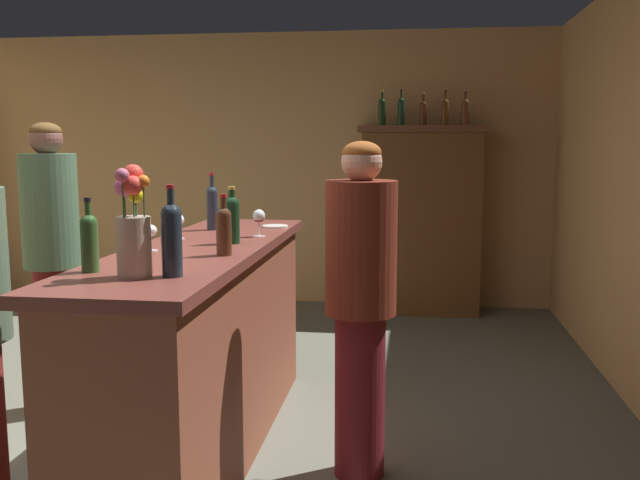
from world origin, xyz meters
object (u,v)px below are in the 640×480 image
(wine_bottle_syrah, at_px, (232,217))
(display_bottle_right, at_px, (465,111))
(display_bottle_left, at_px, (382,110))
(display_bottle_midleft, at_px, (401,110))
(display_cabinet, at_px, (421,217))
(wine_bottle_pinot, at_px, (224,228))
(wine_bottle_riesling, at_px, (89,239))
(bar_counter, at_px, (203,349))
(wine_glass_front, at_px, (178,221))
(wine_bottle_merlot, at_px, (212,205))
(display_bottle_center, at_px, (423,112))
(flower_arrangement, at_px, (133,227))
(bartender, at_px, (361,296))
(patron_in_grey, at_px, (52,254))
(wine_bottle_rose, at_px, (172,236))
(cheese_plate, at_px, (275,226))
(wine_glass_rear, at_px, (259,218))
(display_bottle_midright, at_px, (445,111))
(wine_glass_mid, at_px, (150,232))

(wine_bottle_syrah, xyz_separation_m, display_bottle_right, (1.34, 3.04, 0.65))
(display_bottle_left, bearing_deg, display_bottle_midleft, -0.00)
(display_cabinet, xyz_separation_m, display_bottle_midleft, (-0.20, -0.00, 0.96))
(wine_bottle_pinot, bearing_deg, wine_bottle_riesling, -131.24)
(bar_counter, xyz_separation_m, wine_glass_front, (-0.19, 0.22, 0.62))
(wine_bottle_merlot, distance_m, display_bottle_center, 2.87)
(bar_counter, distance_m, display_bottle_right, 3.70)
(flower_arrangement, relative_size, display_bottle_right, 1.42)
(display_cabinet, distance_m, wine_bottle_merlot, 2.81)
(display_cabinet, bearing_deg, display_bottle_center, 0.00)
(flower_arrangement, distance_m, display_bottle_left, 4.06)
(display_bottle_center, height_order, display_bottle_right, display_bottle_right)
(display_bottle_left, bearing_deg, bartender, -88.81)
(wine_bottle_syrah, bearing_deg, patron_in_grey, 164.03)
(wine_bottle_rose, height_order, display_bottle_left, display_bottle_left)
(cheese_plate, relative_size, display_bottle_midleft, 0.48)
(wine_glass_rear, xyz_separation_m, cheese_plate, (0.00, 0.42, -0.10))
(wine_bottle_pinot, relative_size, display_bottle_midleft, 0.85)
(bar_counter, bearing_deg, display_bottle_midright, 67.48)
(display_bottle_midright, bearing_deg, wine_bottle_pinot, -107.91)
(wine_glass_rear, relative_size, display_bottle_midright, 0.47)
(display_bottle_midleft, relative_size, display_bottle_center, 1.10)
(wine_glass_front, relative_size, flower_arrangement, 0.31)
(wine_bottle_riesling, distance_m, wine_glass_mid, 0.54)
(bar_counter, height_order, bartender, bartender)
(display_cabinet, distance_m, wine_glass_front, 3.19)
(display_bottle_center, xyz_separation_m, bartender, (-0.30, -3.28, -0.98))
(wine_bottle_riesling, distance_m, display_bottle_center, 4.14)
(wine_bottle_rose, xyz_separation_m, flower_arrangement, (-0.14, -0.03, 0.03))
(cheese_plate, bearing_deg, patron_in_grey, -163.90)
(wine_glass_front, distance_m, bartender, 1.10)
(wine_bottle_syrah, xyz_separation_m, display_bottle_center, (0.97, 3.04, 0.65))
(bar_counter, relative_size, display_bottle_center, 8.07)
(flower_arrangement, bearing_deg, bartender, 39.85)
(wine_bottle_rose, bearing_deg, patron_in_grey, 133.75)
(wine_bottle_pinot, bearing_deg, wine_glass_mid, 168.63)
(wine_glass_front, bearing_deg, display_bottle_midright, 62.92)
(wine_bottle_syrah, bearing_deg, bartender, -20.13)
(wine_glass_front, height_order, display_bottle_midleft, display_bottle_midleft)
(wine_glass_mid, distance_m, bartender, 1.02)
(display_cabinet, xyz_separation_m, wine_bottle_syrah, (-0.96, -3.04, 0.30))
(bartender, bearing_deg, cheese_plate, -41.99)
(wine_bottle_pinot, relative_size, display_bottle_midright, 0.89)
(display_bottle_left, height_order, display_bottle_center, display_bottle_left)
(display_bottle_left, height_order, patron_in_grey, display_bottle_left)
(wine_bottle_riesling, bearing_deg, display_bottle_left, 76.29)
(flower_arrangement, height_order, display_bottle_midright, display_bottle_midright)
(wine_bottle_rose, relative_size, flower_arrangement, 0.82)
(display_bottle_midleft, height_order, patron_in_grey, display_bottle_midleft)
(display_bottle_left, bearing_deg, wine_bottle_syrah, -101.11)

